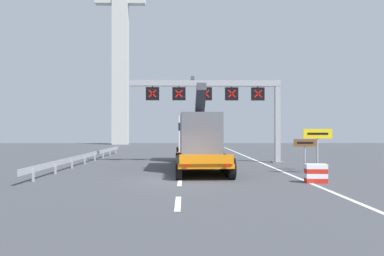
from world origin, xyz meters
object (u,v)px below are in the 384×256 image
object	(u,v)px
crash_barrier_striped	(316,173)
bridge_pylon_distant	(120,26)
exit_sign_yellow	(318,139)
overhead_lane_gantry	(222,96)
heavy_haul_truck_orange	(197,138)
tourist_info_sign_brown	(305,147)

from	to	relation	value
crash_barrier_striped	bridge_pylon_distant	world-z (taller)	bridge_pylon_distant
exit_sign_yellow	overhead_lane_gantry	bearing A→B (deg)	121.01
overhead_lane_gantry	heavy_haul_truck_orange	size ratio (longest dim) A/B	0.84
overhead_lane_gantry	bridge_pylon_distant	bearing A→B (deg)	110.32
heavy_haul_truck_orange	crash_barrier_striped	distance (m)	10.30
exit_sign_yellow	tourist_info_sign_brown	xyz separation A→B (m)	(-0.12, 1.88, -0.51)
heavy_haul_truck_orange	exit_sign_yellow	size ratio (longest dim) A/B	5.46
exit_sign_yellow	crash_barrier_striped	world-z (taller)	exit_sign_yellow
bridge_pylon_distant	tourist_info_sign_brown	bearing A→B (deg)	-67.06
tourist_info_sign_brown	overhead_lane_gantry	bearing A→B (deg)	127.70
tourist_info_sign_brown	bridge_pylon_distant	xyz separation A→B (m)	(-18.96, 44.81, 19.85)
tourist_info_sign_brown	crash_barrier_striped	xyz separation A→B (m)	(-1.23, -5.44, -1.04)
crash_barrier_striped	bridge_pylon_distant	size ratio (longest dim) A/B	0.02
tourist_info_sign_brown	crash_barrier_striped	distance (m)	5.68
tourist_info_sign_brown	crash_barrier_striped	size ratio (longest dim) A/B	1.92
crash_barrier_striped	bridge_pylon_distant	distance (m)	57.24
heavy_haul_truck_orange	bridge_pylon_distant	xyz separation A→B (m)	(-12.38, 41.59, 19.35)
heavy_haul_truck_orange	bridge_pylon_distant	bearing A→B (deg)	106.57
heavy_haul_truck_orange	exit_sign_yellow	world-z (taller)	heavy_haul_truck_orange
overhead_lane_gantry	exit_sign_yellow	world-z (taller)	overhead_lane_gantry
exit_sign_yellow	crash_barrier_striped	bearing A→B (deg)	-110.79
heavy_haul_truck_orange	crash_barrier_striped	size ratio (longest dim) A/B	13.77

